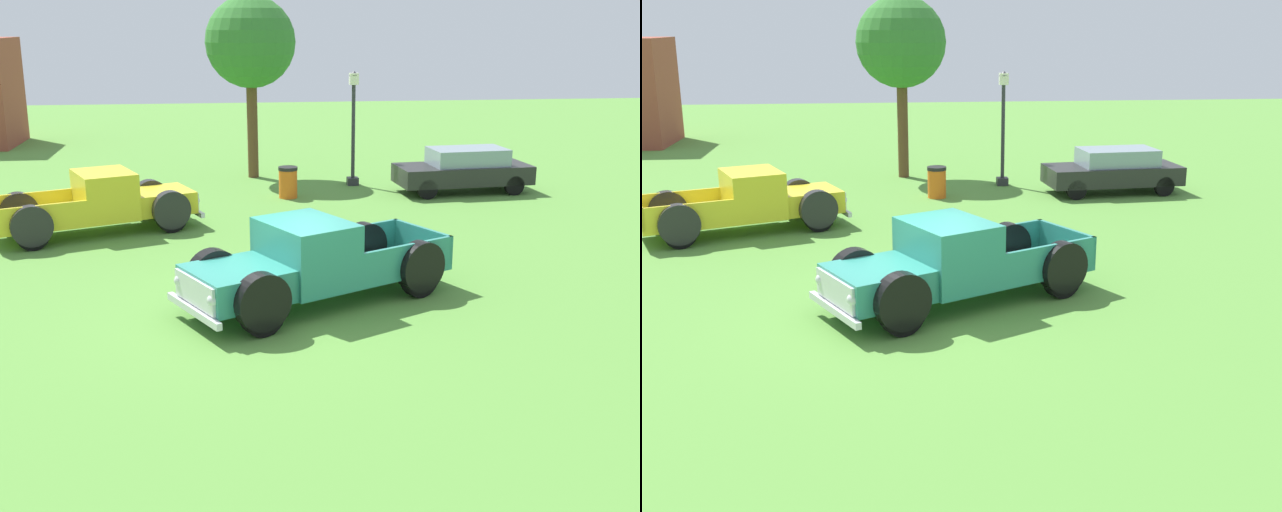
% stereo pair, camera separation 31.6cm
% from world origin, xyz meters
% --- Properties ---
extents(ground_plane, '(80.00, 80.00, 0.00)m').
position_xyz_m(ground_plane, '(0.00, 0.00, 0.00)').
color(ground_plane, '#548C38').
extents(pickup_truck_foreground, '(5.56, 4.08, 1.62)m').
position_xyz_m(pickup_truck_foreground, '(0.65, 0.27, 0.77)').
color(pickup_truck_foreground, '#2D8475').
rests_on(pickup_truck_foreground, ground_plane).
extents(pickup_truck_behind_left, '(5.38, 3.57, 1.55)m').
position_xyz_m(pickup_truck_behind_left, '(-3.68, 6.38, 0.74)').
color(pickup_truck_behind_left, yellow).
rests_on(pickup_truck_behind_left, ground_plane).
extents(sedan_distant_a, '(4.29, 2.05, 1.39)m').
position_xyz_m(sedan_distant_a, '(6.74, 9.99, 0.73)').
color(sedan_distant_a, black).
rests_on(sedan_distant_a, ground_plane).
extents(lamp_post_near, '(0.36, 0.36, 3.67)m').
position_xyz_m(lamp_post_near, '(3.48, 11.57, 1.93)').
color(lamp_post_near, '#2D2D33').
rests_on(lamp_post_near, ground_plane).
extents(trash_can, '(0.59, 0.59, 0.95)m').
position_xyz_m(trash_can, '(1.20, 9.86, 0.48)').
color(trash_can, orange).
rests_on(trash_can, ground_plane).
extents(oak_tree_east, '(3.00, 3.00, 6.02)m').
position_xyz_m(oak_tree_east, '(0.31, 13.39, 4.48)').
color(oak_tree_east, brown).
rests_on(oak_tree_east, ground_plane).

